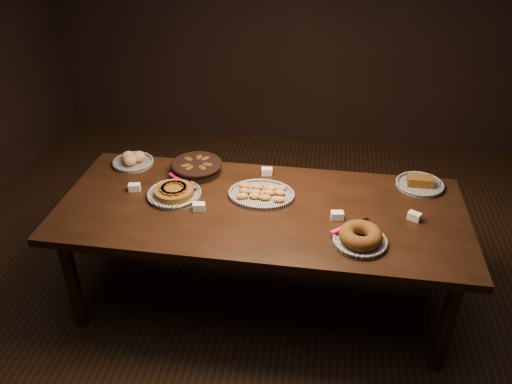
# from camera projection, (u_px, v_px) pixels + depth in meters

# --- Properties ---
(ground) EXTENTS (5.00, 5.00, 0.00)m
(ground) POSITION_uv_depth(u_px,v_px,m) (260.00, 299.00, 3.35)
(ground) COLOR black
(ground) RESTS_ON ground
(buffet_table) EXTENTS (2.40, 1.00, 0.75)m
(buffet_table) POSITION_uv_depth(u_px,v_px,m) (260.00, 217.00, 2.99)
(buffet_table) COLOR black
(buffet_table) RESTS_ON ground
(apple_tart_plate) EXTENTS (0.33, 0.37, 0.06)m
(apple_tart_plate) POSITION_uv_depth(u_px,v_px,m) (174.00, 192.00, 3.04)
(apple_tart_plate) COLOR white
(apple_tart_plate) RESTS_ON buffet_table
(madeleine_platter) EXTENTS (0.40, 0.33, 0.05)m
(madeleine_platter) POSITION_uv_depth(u_px,v_px,m) (261.00, 194.00, 3.04)
(madeleine_platter) COLOR black
(madeleine_platter) RESTS_ON buffet_table
(bundt_cake_plate) EXTENTS (0.31, 0.35, 0.09)m
(bundt_cake_plate) POSITION_uv_depth(u_px,v_px,m) (360.00, 237.00, 2.64)
(bundt_cake_plate) COLOR black
(bundt_cake_plate) RESTS_ON buffet_table
(croissant_basket) EXTENTS (0.37, 0.37, 0.08)m
(croissant_basket) POSITION_uv_depth(u_px,v_px,m) (197.00, 166.00, 3.26)
(croissant_basket) COLOR black
(croissant_basket) RESTS_ON buffet_table
(bread_roll_plate) EXTENTS (0.28, 0.28, 0.09)m
(bread_roll_plate) POSITION_uv_depth(u_px,v_px,m) (133.00, 160.00, 3.36)
(bread_roll_plate) COLOR white
(bread_roll_plate) RESTS_ON buffet_table
(loaf_plate) EXTENTS (0.30, 0.30, 0.07)m
(loaf_plate) POSITION_uv_depth(u_px,v_px,m) (420.00, 184.00, 3.13)
(loaf_plate) COLOR black
(loaf_plate) RESTS_ON buffet_table
(tent_cards) EXTENTS (1.76, 0.52, 0.04)m
(tent_cards) POSITION_uv_depth(u_px,v_px,m) (268.00, 198.00, 2.98)
(tent_cards) COLOR white
(tent_cards) RESTS_ON buffet_table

